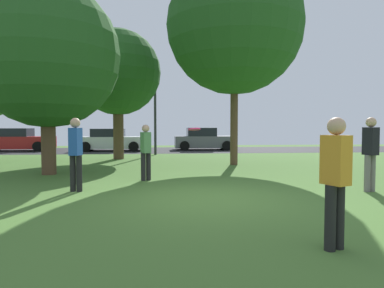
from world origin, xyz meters
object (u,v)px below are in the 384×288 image
maple_tree_near (47,55)px  street_lamp_post (155,115)px  oak_tree_left (235,26)px  maple_tree_far (118,73)px  frisbee_disc (194,129)px  person_walking (370,150)px  parked_car_red (16,140)px  parked_car_white (111,141)px  person_thrower (335,177)px  person_catcher (146,150)px  person_bystander (76,151)px  parked_car_grey (204,140)px

maple_tree_near → street_lamp_post: maple_tree_near is taller
oak_tree_left → maple_tree_far: oak_tree_left is taller
street_lamp_post → frisbee_disc: bearing=-85.2°
person_walking → frisbee_disc: (-4.31, -0.41, 0.51)m
parked_car_red → parked_car_white: bearing=-5.2°
oak_tree_left → parked_car_white: oak_tree_left is taller
person_thrower → parked_car_red: (-11.58, 19.59, -0.26)m
person_walking → frisbee_disc: bearing=81.0°
maple_tree_near → person_catcher: (3.24, -1.61, -2.99)m
person_bystander → street_lamp_post: bearing=2.6°
oak_tree_left → frisbee_disc: (-2.30, -6.68, -4.15)m
oak_tree_left → maple_tree_far: 6.07m
frisbee_disc → parked_car_red: frisbee_disc is taller
maple_tree_far → street_lamp_post: maple_tree_far is taller
parked_car_grey → street_lamp_post: size_ratio=0.89×
person_walking → parked_car_white: (-8.26, 15.24, -0.34)m
maple_tree_far → person_catcher: (1.60, -7.01, -3.27)m
maple_tree_far → maple_tree_near: bearing=-106.8°
maple_tree_far → person_thrower: maple_tree_far is taller
person_thrower → street_lamp_post: bearing=-14.5°
maple_tree_near → frisbee_disc: maple_tree_near is taller
oak_tree_left → street_lamp_post: bearing=121.1°
maple_tree_far → person_bystander: (-0.01, -8.62, -3.17)m
parked_car_red → person_catcher: bearing=-56.5°
person_catcher → parked_car_grey: (3.36, 13.51, -0.21)m
person_walking → parked_car_red: (-14.43, 15.80, -0.33)m
parked_car_white → parked_car_grey: size_ratio=1.06×
person_catcher → person_walking: 5.92m
parked_car_red → parked_car_white: size_ratio=1.07×
person_walking → parked_car_grey: size_ratio=0.45×
person_walking → street_lamp_post: (-5.33, 11.77, 1.24)m
person_walking → parked_car_white: 17.34m
oak_tree_left → person_thrower: 11.14m
parked_car_red → street_lamp_post: bearing=-23.9°
maple_tree_far → street_lamp_post: size_ratio=1.39×
person_bystander → parked_car_red: size_ratio=0.39×
maple_tree_far → parked_car_grey: (4.97, 6.50, -3.48)m
parked_car_white → parked_car_grey: bearing=4.9°
parked_car_grey → person_thrower: bearing=-92.1°
oak_tree_left → maple_tree_near: size_ratio=1.35×
frisbee_disc → maple_tree_far: bearing=106.0°
maple_tree_far → frisbee_disc: size_ratio=19.53×
maple_tree_near → person_bystander: size_ratio=3.52×
oak_tree_left → person_bystander: size_ratio=4.74×
person_thrower → person_catcher: 6.59m
maple_tree_near → parked_car_red: bearing=115.6°
parked_car_red → parked_car_white: 6.19m
maple_tree_far → person_bystander: maple_tree_far is taller
oak_tree_left → frisbee_disc: oak_tree_left is taller
oak_tree_left → person_walking: size_ratio=4.70×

